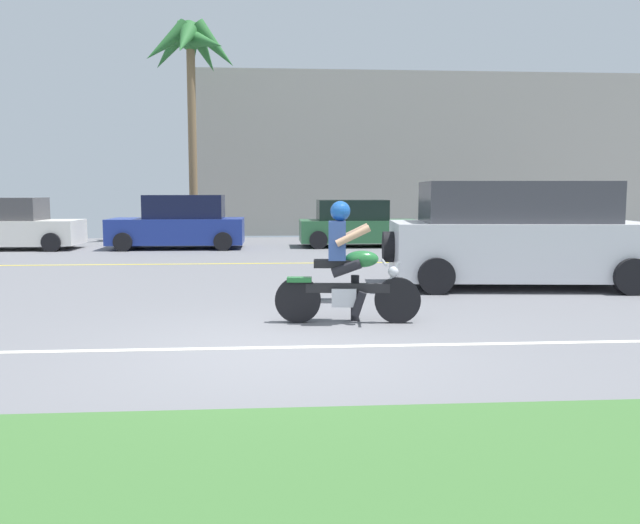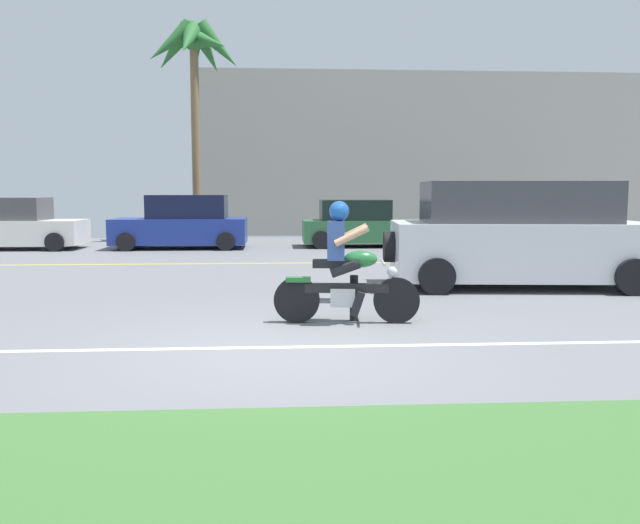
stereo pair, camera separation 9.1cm
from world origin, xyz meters
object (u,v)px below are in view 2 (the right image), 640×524
object	(u,v)px
motorcyclist	(345,272)
parked_car_1	(183,224)
parked_car_2	(360,225)
suv_nearby	(518,236)
parked_car_3	(524,225)
parked_car_0	(13,225)
palm_tree_0	(195,54)

from	to	relation	value
motorcyclist	parked_car_1	xyz separation A→B (m)	(-3.87, 11.89, 0.07)
parked_car_1	parked_car_2	size ratio (longest dim) A/B	1.08
suv_nearby	parked_car_3	bearing A→B (deg)	68.38
motorcyclist	suv_nearby	size ratio (longest dim) A/B	0.40
parked_car_1	parked_car_3	xyz separation A→B (m)	(10.76, -0.28, -0.06)
parked_car_0	parked_car_1	world-z (taller)	parked_car_1
suv_nearby	parked_car_0	size ratio (longest dim) A/B	1.21
parked_car_0	parked_car_1	xyz separation A→B (m)	(5.16, -0.02, 0.03)
parked_car_0	motorcyclist	bearing A→B (deg)	-52.85
parked_car_2	palm_tree_0	size ratio (longest dim) A/B	0.49
parked_car_0	parked_car_3	world-z (taller)	parked_car_0
parked_car_1	parked_car_3	distance (m)	10.77
parked_car_0	palm_tree_0	bearing A→B (deg)	29.16
parked_car_0	parked_car_2	world-z (taller)	parked_car_0
parked_car_2	motorcyclist	bearing A→B (deg)	-98.03
parked_car_2	parked_car_1	bearing A→B (deg)	-176.50
parked_car_1	parked_car_3	world-z (taller)	parked_car_1
suv_nearby	motorcyclist	bearing A→B (deg)	-138.52
parked_car_1	motorcyclist	bearing A→B (deg)	-71.99
parked_car_0	parked_car_2	bearing A→B (deg)	1.74
suv_nearby	parked_car_1	size ratio (longest dim) A/B	1.21
motorcyclist	parked_car_0	size ratio (longest dim) A/B	0.48
motorcyclist	parked_car_3	size ratio (longest dim) A/B	0.48
parked_car_3	palm_tree_0	bearing A→B (deg)	163.05
parked_car_2	suv_nearby	bearing A→B (deg)	-78.75
suv_nearby	parked_car_0	world-z (taller)	suv_nearby
parked_car_0	palm_tree_0	xyz separation A→B (m)	(5.28, 2.94, 5.77)
motorcyclist	suv_nearby	xyz separation A→B (m)	(3.54, 3.13, 0.25)
motorcyclist	suv_nearby	world-z (taller)	suv_nearby
suv_nearby	parked_car_1	bearing A→B (deg)	130.18
parked_car_2	parked_car_3	world-z (taller)	parked_car_3
motorcyclist	parked_car_1	world-z (taller)	parked_car_1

